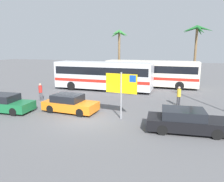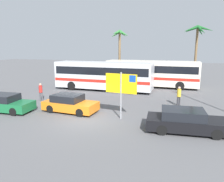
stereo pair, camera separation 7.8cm
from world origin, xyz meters
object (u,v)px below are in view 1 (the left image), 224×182
car_green (5,103)px  car_orange (70,104)px  bus_rear_coach (151,72)px  ferry_sign (122,85)px  bus_front_coach (103,74)px  pedestrian_crossing_lot (40,91)px  car_black (186,121)px  pedestrian_by_bus (179,95)px

car_green → car_orange: bearing=13.4°
bus_rear_coach → ferry_sign: bearing=-90.8°
bus_front_coach → pedestrian_crossing_lot: bearing=-119.9°
bus_front_coach → car_green: 11.03m
bus_rear_coach → car_black: bus_rear_coach is taller
bus_rear_coach → car_green: bearing=-123.1°
pedestrian_by_bus → bus_front_coach: bearing=-150.7°
bus_front_coach → ferry_sign: 10.22m
car_green → pedestrian_crossing_lot: bearing=78.4°
bus_front_coach → bus_rear_coach: bearing=38.0°
ferry_sign → car_green: ferry_sign is taller
bus_front_coach → car_black: bus_front_coach is taller
bus_front_coach → car_orange: size_ratio=2.66×
ferry_sign → car_black: (4.15, -1.00, -1.69)m
pedestrian_by_bus → pedestrian_crossing_lot: bearing=-113.1°
pedestrian_by_bus → car_black: bearing=-27.3°
car_green → pedestrian_crossing_lot: pedestrian_crossing_lot is taller
pedestrian_crossing_lot → pedestrian_by_bus: size_ratio=0.97×
car_orange → pedestrian_by_bus: (7.79, 4.25, 0.33)m
car_green → bus_front_coach: bearing=63.6°
ferry_sign → pedestrian_crossing_lot: ferry_sign is taller
bus_rear_coach → pedestrian_by_bus: 8.95m
bus_front_coach → car_green: (-4.21, -10.13, -1.15)m
car_black → car_green: 13.03m
bus_front_coach → pedestrian_by_bus: (8.30, -4.42, -0.82)m
car_black → car_orange: (-8.31, 1.40, -0.00)m
ferry_sign → car_orange: 4.51m
bus_front_coach → car_orange: bus_front_coach is taller
bus_front_coach → ferry_sign: ferry_sign is taller
ferry_sign → bus_rear_coach: bearing=94.7°
car_black → pedestrian_crossing_lot: bearing=158.3°
car_black → ferry_sign: bearing=160.9°
car_orange → pedestrian_crossing_lot: size_ratio=2.60×
bus_front_coach → pedestrian_by_bus: 9.44m
bus_front_coach → car_orange: bearing=-86.6°
bus_front_coach → car_green: bus_front_coach is taller
car_orange → pedestrian_by_bus: 8.88m
bus_rear_coach → car_green: bus_rear_coach is taller
bus_rear_coach → ferry_sign: 12.88m
bus_front_coach → pedestrian_by_bus: bus_front_coach is taller
car_green → car_orange: (4.72, 1.46, 0.00)m
bus_rear_coach → car_green: 16.67m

